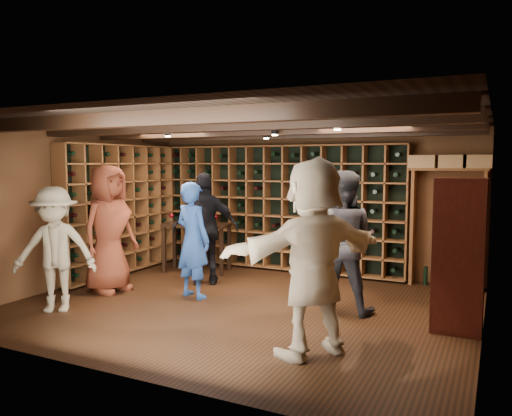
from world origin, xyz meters
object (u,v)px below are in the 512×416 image
at_px(display_cabinet, 458,258).
at_px(man_grey_suit, 341,242).
at_px(man_blue_shirt, 193,240).
at_px(guest_beige, 313,257).
at_px(tasting_table, 197,229).
at_px(guest_woman_black, 205,229).
at_px(guest_red_floral, 109,229).
at_px(guest_khaki, 55,249).

relative_size(display_cabinet, man_grey_suit, 0.95).
relative_size(man_blue_shirt, man_grey_suit, 0.91).
bearing_deg(guest_beige, man_grey_suit, -137.60).
relative_size(man_grey_suit, tasting_table, 1.47).
height_order(display_cabinet, guest_beige, guest_beige).
bearing_deg(guest_woman_black, guest_red_floral, 17.42).
relative_size(man_blue_shirt, tasting_table, 1.34).
height_order(guest_red_floral, guest_beige, guest_beige).
bearing_deg(man_grey_suit, display_cabinet, 168.80).
bearing_deg(guest_khaki, guest_woman_black, 33.63).
relative_size(man_grey_suit, guest_red_floral, 0.96).
xyz_separation_m(man_blue_shirt, tasting_table, (-0.88, 1.46, -0.07)).
distance_m(display_cabinet, guest_khaki, 5.03).
bearing_deg(guest_beige, guest_red_floral, -69.51).
bearing_deg(man_grey_suit, tasting_table, -28.05).
xyz_separation_m(guest_red_floral, tasting_table, (0.43, 1.75, -0.19)).
relative_size(man_grey_suit, guest_khaki, 1.13).
height_order(man_grey_suit, guest_red_floral, guest_red_floral).
distance_m(guest_red_floral, tasting_table, 1.81).
bearing_deg(man_grey_suit, guest_woman_black, -17.91).
xyz_separation_m(display_cabinet, man_grey_suit, (-1.43, 0.13, 0.07)).
distance_m(man_blue_shirt, guest_beige, 2.65).
height_order(display_cabinet, man_blue_shirt, display_cabinet).
bearing_deg(guest_woman_black, man_blue_shirt, 81.32).
xyz_separation_m(display_cabinet, man_blue_shirt, (-3.56, -0.12, -0.02)).
bearing_deg(guest_khaki, man_grey_suit, -5.55).
distance_m(display_cabinet, man_blue_shirt, 3.56).
bearing_deg(guest_red_floral, man_blue_shirt, -72.66).
bearing_deg(guest_beige, display_cabinet, 174.95).
bearing_deg(guest_woman_black, display_cabinet, 143.56).
bearing_deg(man_grey_suit, man_blue_shirt, 0.64).
bearing_deg(guest_beige, guest_khaki, -52.70).
xyz_separation_m(guest_beige, tasting_table, (-3.17, 2.77, -0.24)).
height_order(man_blue_shirt, guest_beige, guest_beige).
xyz_separation_m(guest_red_floral, guest_woman_black, (1.06, 1.04, -0.06)).
xyz_separation_m(display_cabinet, guest_beige, (-1.26, -1.43, 0.15)).
distance_m(display_cabinet, tasting_table, 4.64).
bearing_deg(man_grey_suit, guest_beige, 89.99).
bearing_deg(man_blue_shirt, guest_red_floral, 27.11).
xyz_separation_m(guest_red_floral, guest_beige, (3.60, -1.02, 0.05)).
bearing_deg(guest_red_floral, display_cabinet, -80.32).
relative_size(man_grey_suit, guest_beige, 0.92).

